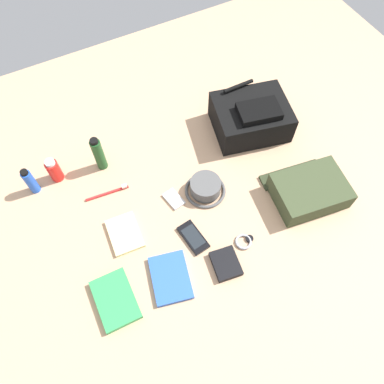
{
  "coord_description": "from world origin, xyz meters",
  "views": [
    {
      "loc": [
        -0.33,
        -0.63,
        1.28
      ],
      "look_at": [
        0.0,
        0.0,
        0.04
      ],
      "focal_mm": 34.98,
      "sensor_mm": 36.0,
      "label": 1
    }
  ],
  "objects_px": {
    "backpack": "(251,117)",
    "cell_phone": "(193,237)",
    "bucket_hat": "(205,187)",
    "toothbrush": "(110,192)",
    "paperback_novel": "(115,300)",
    "wallet": "(226,264)",
    "toiletry_pouch": "(309,190)",
    "notepad": "(125,234)",
    "sunscreen_spray": "(54,170)",
    "travel_guidebook": "(171,278)",
    "deodorant_spray": "(30,181)",
    "shampoo_bottle": "(99,154)",
    "media_player": "(174,199)",
    "wristwatch": "(244,241)"
  },
  "relations": [
    {
      "from": "paperback_novel",
      "to": "cell_phone",
      "type": "height_order",
      "value": "paperback_novel"
    },
    {
      "from": "bucket_hat",
      "to": "wallet",
      "type": "height_order",
      "value": "bucket_hat"
    },
    {
      "from": "travel_guidebook",
      "to": "backpack",
      "type": "bearing_deg",
      "value": 36.88
    },
    {
      "from": "paperback_novel",
      "to": "toothbrush",
      "type": "distance_m",
      "value": 0.42
    },
    {
      "from": "sunscreen_spray",
      "to": "notepad",
      "type": "xyz_separation_m",
      "value": [
        0.14,
        -0.36,
        -0.05
      ]
    },
    {
      "from": "backpack",
      "to": "sunscreen_spray",
      "type": "height_order",
      "value": "backpack"
    },
    {
      "from": "sunscreen_spray",
      "to": "travel_guidebook",
      "type": "bearing_deg",
      "value": -69.2
    },
    {
      "from": "sunscreen_spray",
      "to": "notepad",
      "type": "height_order",
      "value": "sunscreen_spray"
    },
    {
      "from": "bucket_hat",
      "to": "sunscreen_spray",
      "type": "relative_size",
      "value": 1.43
    },
    {
      "from": "toiletry_pouch",
      "to": "shampoo_bottle",
      "type": "relative_size",
      "value": 1.72
    },
    {
      "from": "toiletry_pouch",
      "to": "wallet",
      "type": "distance_m",
      "value": 0.43
    },
    {
      "from": "toiletry_pouch",
      "to": "toothbrush",
      "type": "distance_m",
      "value": 0.77
    },
    {
      "from": "backpack",
      "to": "cell_phone",
      "type": "distance_m",
      "value": 0.58
    },
    {
      "from": "backpack",
      "to": "travel_guidebook",
      "type": "distance_m",
      "value": 0.75
    },
    {
      "from": "wristwatch",
      "to": "media_player",
      "type": "bearing_deg",
      "value": 118.69
    },
    {
      "from": "toiletry_pouch",
      "to": "deodorant_spray",
      "type": "distance_m",
      "value": 1.06
    },
    {
      "from": "backpack",
      "to": "wallet",
      "type": "xyz_separation_m",
      "value": [
        -0.4,
        -0.49,
        -0.06
      ]
    },
    {
      "from": "cell_phone",
      "to": "media_player",
      "type": "bearing_deg",
      "value": 87.68
    },
    {
      "from": "cell_phone",
      "to": "wristwatch",
      "type": "bearing_deg",
      "value": -32.16
    },
    {
      "from": "toothbrush",
      "to": "notepad",
      "type": "distance_m",
      "value": 0.19
    },
    {
      "from": "travel_guidebook",
      "to": "toothbrush",
      "type": "relative_size",
      "value": 1.15
    },
    {
      "from": "travel_guidebook",
      "to": "media_player",
      "type": "height_order",
      "value": "travel_guidebook"
    },
    {
      "from": "backpack",
      "to": "cell_phone",
      "type": "height_order",
      "value": "backpack"
    },
    {
      "from": "shampoo_bottle",
      "to": "cell_phone",
      "type": "height_order",
      "value": "shampoo_bottle"
    },
    {
      "from": "sunscreen_spray",
      "to": "shampoo_bottle",
      "type": "distance_m",
      "value": 0.18
    },
    {
      "from": "travel_guidebook",
      "to": "wristwatch",
      "type": "relative_size",
      "value": 2.8
    },
    {
      "from": "paperback_novel",
      "to": "notepad",
      "type": "height_order",
      "value": "paperback_novel"
    },
    {
      "from": "cell_phone",
      "to": "toothbrush",
      "type": "distance_m",
      "value": 0.38
    },
    {
      "from": "wallet",
      "to": "bucket_hat",
      "type": "bearing_deg",
      "value": 83.85
    },
    {
      "from": "toiletry_pouch",
      "to": "wristwatch",
      "type": "distance_m",
      "value": 0.32
    },
    {
      "from": "shampoo_bottle",
      "to": "wallet",
      "type": "xyz_separation_m",
      "value": [
        0.24,
        -0.6,
        -0.07
      ]
    },
    {
      "from": "bucket_hat",
      "to": "wristwatch",
      "type": "bearing_deg",
      "value": -84.54
    },
    {
      "from": "toiletry_pouch",
      "to": "wallet",
      "type": "xyz_separation_m",
      "value": [
        -0.42,
        -0.1,
        -0.03
      ]
    },
    {
      "from": "paperback_novel",
      "to": "travel_guidebook",
      "type": "height_order",
      "value": "paperback_novel"
    },
    {
      "from": "cell_phone",
      "to": "wristwatch",
      "type": "xyz_separation_m",
      "value": [
        0.16,
        -0.1,
        -0.0
      ]
    },
    {
      "from": "backpack",
      "to": "toothbrush",
      "type": "distance_m",
      "value": 0.66
    },
    {
      "from": "bucket_hat",
      "to": "wristwatch",
      "type": "xyz_separation_m",
      "value": [
        0.02,
        -0.26,
        -0.02
      ]
    },
    {
      "from": "toiletry_pouch",
      "to": "cell_phone",
      "type": "bearing_deg",
      "value": 174.64
    },
    {
      "from": "travel_guidebook",
      "to": "notepad",
      "type": "distance_m",
      "value": 0.24
    },
    {
      "from": "deodorant_spray",
      "to": "wallet",
      "type": "height_order",
      "value": "deodorant_spray"
    },
    {
      "from": "paperback_novel",
      "to": "notepad",
      "type": "distance_m",
      "value": 0.24
    },
    {
      "from": "paperback_novel",
      "to": "wallet",
      "type": "distance_m",
      "value": 0.4
    },
    {
      "from": "backpack",
      "to": "deodorant_spray",
      "type": "xyz_separation_m",
      "value": [
        -0.91,
        0.12,
        -0.01
      ]
    },
    {
      "from": "paperback_novel",
      "to": "toothbrush",
      "type": "height_order",
      "value": "paperback_novel"
    },
    {
      "from": "toiletry_pouch",
      "to": "travel_guidebook",
      "type": "bearing_deg",
      "value": -174.99
    },
    {
      "from": "backpack",
      "to": "sunscreen_spray",
      "type": "relative_size",
      "value": 3.11
    },
    {
      "from": "travel_guidebook",
      "to": "shampoo_bottle",
      "type": "bearing_deg",
      "value": 94.28
    },
    {
      "from": "wristwatch",
      "to": "toothbrush",
      "type": "bearing_deg",
      "value": 130.73
    },
    {
      "from": "bucket_hat",
      "to": "toothbrush",
      "type": "xyz_separation_m",
      "value": [
        -0.34,
        0.16,
        -0.02
      ]
    },
    {
      "from": "deodorant_spray",
      "to": "shampoo_bottle",
      "type": "distance_m",
      "value": 0.28
    }
  ]
}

